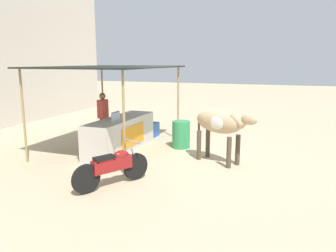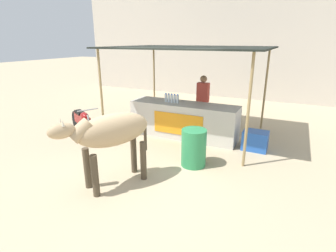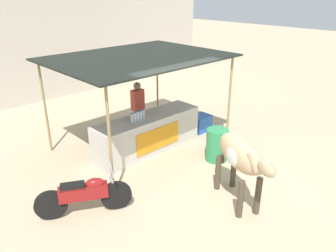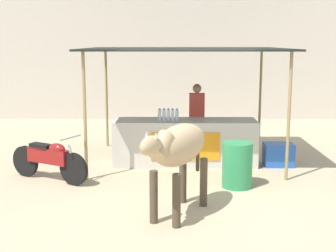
{
  "view_description": "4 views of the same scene",
  "coord_description": "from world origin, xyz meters",
  "views": [
    {
      "loc": [
        -8.3,
        -2.4,
        2.59
      ],
      "look_at": [
        0.2,
        0.79,
        0.79
      ],
      "focal_mm": 35.0,
      "sensor_mm": 36.0,
      "label": 1
    },
    {
      "loc": [
        2.68,
        -4.29,
        2.61
      ],
      "look_at": [
        0.17,
        0.85,
        0.73
      ],
      "focal_mm": 28.0,
      "sensor_mm": 36.0,
      "label": 2
    },
    {
      "loc": [
        -4.96,
        -3.82,
        4.0
      ],
      "look_at": [
        -0.16,
        1.26,
        1.03
      ],
      "focal_mm": 35.0,
      "sensor_mm": 36.0,
      "label": 3
    },
    {
      "loc": [
        -0.26,
        -7.49,
        2.59
      ],
      "look_at": [
        -0.34,
        0.72,
        1.1
      ],
      "focal_mm": 50.0,
      "sensor_mm": 36.0,
      "label": 4
    }
  ],
  "objects": [
    {
      "name": "stall_counter",
      "position": [
        0.0,
        2.2,
        0.48
      ],
      "size": [
        3.0,
        0.82,
        0.96
      ],
      "color": "beige",
      "rests_on": "ground"
    },
    {
      "name": "cooler_box",
      "position": [
        1.97,
        2.1,
        0.24
      ],
      "size": [
        0.6,
        0.44,
        0.48
      ],
      "primitive_type": "cube",
      "color": "blue",
      "rests_on": "ground"
    },
    {
      "name": "vendor_behind_counter",
      "position": [
        0.29,
        2.95,
        0.85
      ],
      "size": [
        0.34,
        0.22,
        1.65
      ],
      "color": "#383842",
      "rests_on": "ground"
    },
    {
      "name": "water_barrel",
      "position": [
        0.9,
        0.63,
        0.41
      ],
      "size": [
        0.54,
        0.54,
        0.82
      ],
      "primitive_type": "cylinder",
      "color": "#2D8C51",
      "rests_on": "ground"
    },
    {
      "name": "ground_plane",
      "position": [
        0.0,
        0.0,
        0.0
      ],
      "size": [
        60.0,
        60.0,
        0.0
      ],
      "primitive_type": "plane",
      "color": "tan"
    },
    {
      "name": "stall_awning",
      "position": [
        0.0,
        2.5,
        2.35
      ],
      "size": [
        4.2,
        3.2,
        2.45
      ],
      "color": "black",
      "rests_on": "ground"
    },
    {
      "name": "building_wall_far",
      "position": [
        0.0,
        8.29,
        3.29
      ],
      "size": [
        16.0,
        0.5,
        6.58
      ],
      "primitive_type": "cube",
      "color": "beige",
      "rests_on": "ground"
    },
    {
      "name": "cow",
      "position": [
        -0.18,
        -0.78,
        1.03
      ],
      "size": [
        1.14,
        1.79,
        1.44
      ],
      "color": "tan",
      "rests_on": "ground"
    },
    {
      "name": "motorcycle_parked",
      "position": [
        -2.57,
        0.98,
        0.43
      ],
      "size": [
        1.62,
        0.97,
        0.9
      ],
      "color": "black",
      "rests_on": "ground"
    },
    {
      "name": "water_bottle_row",
      "position": [
        -0.35,
        2.15,
        1.07
      ],
      "size": [
        0.43,
        0.07,
        0.25
      ],
      "color": "silver",
      "rests_on": "stall_counter"
    }
  ]
}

